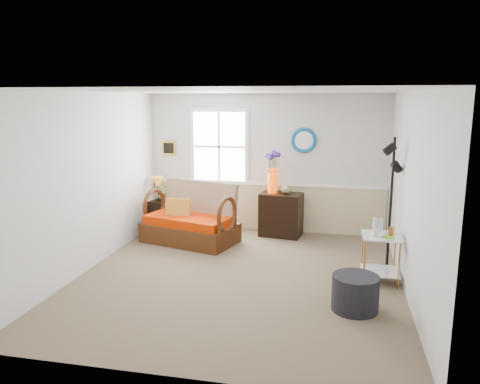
% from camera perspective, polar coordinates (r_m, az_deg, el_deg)
% --- Properties ---
extents(floor, '(4.50, 5.00, 0.01)m').
position_cam_1_polar(floor, '(6.78, -0.18, -10.34)').
color(floor, '#7D6C53').
rests_on(floor, ground).
extents(ceiling, '(4.50, 5.00, 0.01)m').
position_cam_1_polar(ceiling, '(6.30, -0.20, 12.21)').
color(ceiling, white).
rests_on(ceiling, walls).
extents(walls, '(4.51, 5.01, 2.60)m').
position_cam_1_polar(walls, '(6.41, -0.19, 0.51)').
color(walls, silver).
rests_on(walls, floor).
extents(wainscot, '(4.46, 0.02, 0.90)m').
position_cam_1_polar(wainscot, '(8.98, 3.11, -1.89)').
color(wainscot, tan).
rests_on(wainscot, walls).
extents(chair_rail, '(4.46, 0.04, 0.06)m').
position_cam_1_polar(chair_rail, '(8.87, 3.13, 1.05)').
color(chair_rail, white).
rests_on(chair_rail, walls).
extents(window, '(1.14, 0.06, 1.44)m').
position_cam_1_polar(window, '(8.95, -2.55, 5.54)').
color(window, white).
rests_on(window, walls).
extents(picture, '(0.28, 0.03, 0.28)m').
position_cam_1_polar(picture, '(9.27, -8.67, 5.32)').
color(picture, '#BE8B23').
rests_on(picture, walls).
extents(mirror, '(0.47, 0.07, 0.47)m').
position_cam_1_polar(mirror, '(8.69, 7.79, 6.27)').
color(mirror, '#0C6EB6').
rests_on(mirror, walls).
extents(loveseat, '(1.77, 1.30, 1.04)m').
position_cam_1_polar(loveseat, '(8.26, -6.14, -2.62)').
color(loveseat, '#5A3015').
rests_on(loveseat, floor).
extents(throw_pillow, '(0.44, 0.13, 0.43)m').
position_cam_1_polar(throw_pillow, '(8.32, -7.52, -2.31)').
color(throw_pillow, orange).
rests_on(throw_pillow, loveseat).
extents(lamp_stand, '(0.39, 0.39, 0.58)m').
position_cam_1_polar(lamp_stand, '(9.17, -9.78, -2.81)').
color(lamp_stand, black).
rests_on(lamp_stand, floor).
extents(table_lamp, '(0.26, 0.26, 0.45)m').
position_cam_1_polar(table_lamp, '(9.10, -9.98, 0.41)').
color(table_lamp, gold).
rests_on(table_lamp, lamp_stand).
extents(potted_plant, '(0.40, 0.41, 0.25)m').
position_cam_1_polar(potted_plant, '(9.03, -9.05, -0.30)').
color(potted_plant, '#4B762E').
rests_on(potted_plant, lamp_stand).
extents(cabinet, '(0.80, 0.58, 0.80)m').
position_cam_1_polar(cabinet, '(8.67, 5.02, -2.76)').
color(cabinet, black).
rests_on(cabinet, floor).
extents(flower_vase, '(0.25, 0.25, 0.76)m').
position_cam_1_polar(flower_vase, '(8.54, 4.00, 2.38)').
color(flower_vase, '#F84904').
rests_on(flower_vase, cabinet).
extents(side_table, '(0.53, 0.53, 0.67)m').
position_cam_1_polar(side_table, '(6.81, 16.72, -7.77)').
color(side_table, '#BD8235').
rests_on(side_table, floor).
extents(tabletop_items, '(0.40, 0.40, 0.21)m').
position_cam_1_polar(tabletop_items, '(6.71, 17.13, -4.15)').
color(tabletop_items, silver).
rests_on(tabletop_items, side_table).
extents(floor_lamp, '(0.38, 0.38, 1.97)m').
position_cam_1_polar(floor_lamp, '(7.13, 17.89, -1.51)').
color(floor_lamp, black).
rests_on(floor_lamp, floor).
extents(ottoman, '(0.72, 0.72, 0.43)m').
position_cam_1_polar(ottoman, '(5.90, 13.87, -11.86)').
color(ottoman, black).
rests_on(ottoman, floor).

